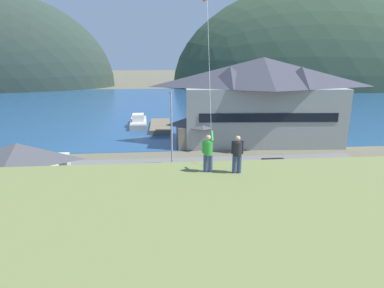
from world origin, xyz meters
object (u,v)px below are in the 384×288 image
storage_shed_near_lot (20,169)px  parked_car_mid_row_near (273,169)px  parked_car_mid_row_center (150,175)px  parking_light_pole (172,127)px  parked_car_back_row_left (365,174)px  parked_car_front_row_red (33,213)px  parked_car_corner_spot (336,196)px  person_kite_flyer (208,152)px  parked_car_mid_row_far (167,209)px  storage_shed_waterside (200,129)px  moored_boat_wharfside (138,122)px  person_companion (237,153)px  harbor_lodge (262,98)px  parked_car_lone_by_shed (202,181)px  wharf_dock (160,126)px

storage_shed_near_lot → parked_car_mid_row_near: storage_shed_near_lot is taller
parked_car_mid_row_center → parking_light_pole: parking_light_pole is taller
parked_car_back_row_left → parked_car_front_row_red: bearing=-169.3°
parked_car_corner_spot → parked_car_back_row_left: same height
parked_car_mid_row_near → person_kite_flyer: bearing=-121.1°
parked_car_corner_spot → parked_car_mid_row_far: bearing=-175.7°
storage_shed_waterside → parked_car_mid_row_near: (5.44, -12.73, -1.19)m
parked_car_mid_row_far → parked_car_back_row_left: (17.84, 5.27, 0.00)m
parked_car_mid_row_far → parking_light_pole: bearing=86.2°
moored_boat_wharfside → person_companion: 41.02m
parked_car_back_row_left → parking_light_pole: 18.20m
parked_car_back_row_left → parking_light_pole: bearing=164.0°
harbor_lodge → parking_light_pole: harbor_lodge is taller
parked_car_front_row_red → moored_boat_wharfside: bearing=81.9°
person_kite_flyer → storage_shed_waterside: bearing=84.1°
parked_car_lone_by_shed → parking_light_pole: (-2.38, 5.24, 3.56)m
parked_car_lone_by_shed → person_kite_flyer: size_ratio=2.33×
storage_shed_near_lot → parked_car_back_row_left: 29.69m
parking_light_pole → person_kite_flyer: parking_light_pole is taller
harbor_lodge → parked_car_corner_spot: (-0.24, -20.18, -4.92)m
wharf_dock → person_companion: size_ratio=5.79×
person_kite_flyer → parked_car_corner_spot: bearing=33.8°
parking_light_pole → person_companion: (2.50, -16.78, 2.35)m
parked_car_mid_row_center → parked_car_mid_row_far: 6.98m
person_kite_flyer → parked_car_back_row_left: bearing=36.0°
wharf_dock → person_companion: person_companion is taller
parked_car_mid_row_far → parked_car_back_row_left: size_ratio=1.02×
parked_car_mid_row_center → person_kite_flyer: bearing=-76.1°
parked_car_back_row_left → parked_car_mid_row_near: (-7.79, 1.96, 0.00)m
harbor_lodge → parked_car_mid_row_far: 25.29m
parked_car_back_row_left → person_companion: person_companion is taller
moored_boat_wharfside → parked_car_mid_row_center: size_ratio=1.95×
parked_car_mid_row_center → parked_car_corner_spot: same height
storage_shed_waterside → person_companion: person_companion is taller
parked_car_back_row_left → parked_car_mid_row_near: size_ratio=1.01×
storage_shed_near_lot → parked_car_corner_spot: 25.04m
parked_car_lone_by_shed → wharf_dock: bearing=97.9°
parked_car_lone_by_shed → harbor_lodge: bearing=58.5°
parked_car_mid_row_near → harbor_lodge: bearing=78.0°
harbor_lodge → parked_car_front_row_red: size_ratio=5.11×
parked_car_corner_spot → parking_light_pole: 15.62m
parked_car_front_row_red → person_companion: bearing=-29.3°
parking_light_pole → person_companion: 17.12m
wharf_dock → parked_car_back_row_left: (18.44, -26.16, 0.71)m
parking_light_pole → person_companion: size_ratio=4.57×
moored_boat_wharfside → parked_car_mid_row_far: size_ratio=1.93×
parked_car_corner_spot → person_companion: 13.55m
storage_shed_near_lot → parked_car_mid_row_near: size_ratio=1.78×
parked_car_mid_row_near → parked_car_back_row_left: bearing=-14.1°
parked_car_mid_row_far → parked_car_corner_spot: (12.75, 0.95, 0.00)m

